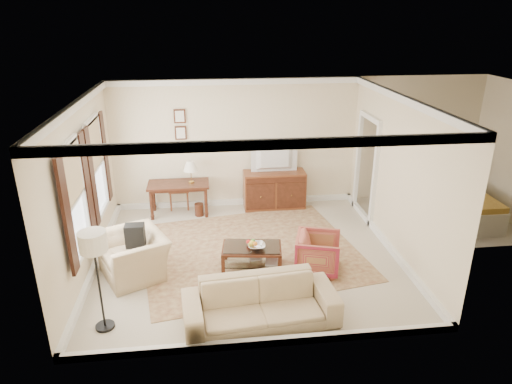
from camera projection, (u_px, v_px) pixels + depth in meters
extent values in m
cube|color=beige|center=(247.00, 256.00, 8.47)|extent=(5.50, 5.00, 0.01)
cube|color=white|center=(246.00, 99.00, 7.40)|extent=(5.50, 5.00, 0.01)
cube|color=#F1E3C4|center=(236.00, 144.00, 10.24)|extent=(5.50, 0.01, 2.90)
cube|color=#F1E3C4|center=(266.00, 253.00, 5.63)|extent=(5.50, 0.01, 2.90)
cube|color=#F1E3C4|center=(83.00, 190.00, 7.63)|extent=(0.01, 5.00, 2.90)
cube|color=#F1E3C4|center=(398.00, 177.00, 8.23)|extent=(0.01, 5.00, 2.90)
cube|color=beige|center=(435.00, 218.00, 9.99)|extent=(3.00, 2.70, 0.01)
cube|color=#F1E3C4|center=(512.00, 153.00, 9.62)|extent=(0.01, 2.70, 2.90)
cube|color=brown|center=(250.00, 251.00, 8.64)|extent=(4.43, 3.97, 0.01)
cube|color=#4E2416|center=(178.00, 184.00, 9.97)|extent=(1.33, 0.67, 0.05)
cylinder|color=#4E2416|center=(152.00, 205.00, 9.81)|extent=(0.07, 0.07, 0.68)
cylinder|color=#4E2416|center=(206.00, 203.00, 9.94)|extent=(0.07, 0.07, 0.68)
cylinder|color=#4E2416|center=(154.00, 196.00, 10.28)|extent=(0.07, 0.07, 0.68)
cylinder|color=#4E2416|center=(206.00, 194.00, 10.41)|extent=(0.07, 0.07, 0.68)
cube|color=brown|center=(274.00, 190.00, 10.43)|extent=(1.39, 0.53, 0.85)
imported|color=black|center=(275.00, 151.00, 10.07)|extent=(0.99, 0.57, 0.13)
cube|color=#4E2416|center=(252.00, 248.00, 7.93)|extent=(1.09, 0.73, 0.04)
cube|color=silver|center=(252.00, 246.00, 7.91)|extent=(1.03, 0.66, 0.01)
cube|color=silver|center=(252.00, 261.00, 8.02)|extent=(1.00, 0.64, 0.02)
cube|color=#4E2416|center=(223.00, 266.00, 7.76)|extent=(0.07, 0.07, 0.40)
cube|color=#4E2416|center=(280.00, 266.00, 7.74)|extent=(0.07, 0.07, 0.40)
cube|color=#4E2416|center=(226.00, 250.00, 8.26)|extent=(0.07, 0.07, 0.40)
cube|color=#4E2416|center=(279.00, 251.00, 8.25)|extent=(0.07, 0.07, 0.40)
imported|color=silver|center=(257.00, 245.00, 7.82)|extent=(0.42, 0.42, 0.10)
imported|color=brown|center=(249.00, 257.00, 8.09)|extent=(0.28, 0.05, 0.38)
imported|color=brown|center=(266.00, 261.00, 7.95)|extent=(0.28, 0.09, 0.38)
imported|color=maroon|center=(318.00, 251.00, 7.86)|extent=(0.87, 0.90, 0.75)
imported|color=tan|center=(133.00, 249.00, 7.70)|extent=(1.15, 1.34, 0.99)
cube|color=black|center=(135.00, 234.00, 7.66)|extent=(0.30, 0.37, 0.40)
imported|color=tan|center=(260.00, 297.00, 6.52)|extent=(2.27, 0.85, 0.87)
cylinder|color=black|center=(105.00, 326.00, 6.55)|extent=(0.27, 0.27, 0.04)
cylinder|color=black|center=(100.00, 288.00, 6.32)|extent=(0.03, 0.03, 1.28)
cylinder|color=silver|center=(93.00, 242.00, 6.05)|extent=(0.38, 0.38, 0.28)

